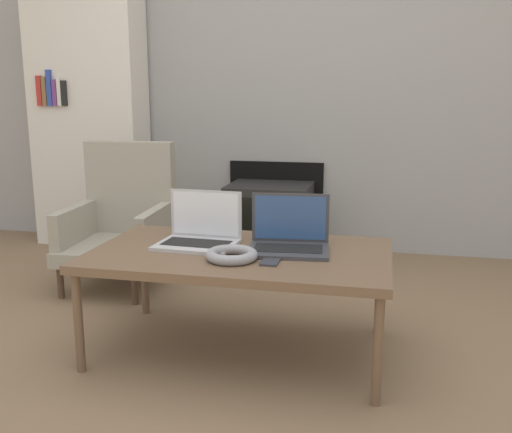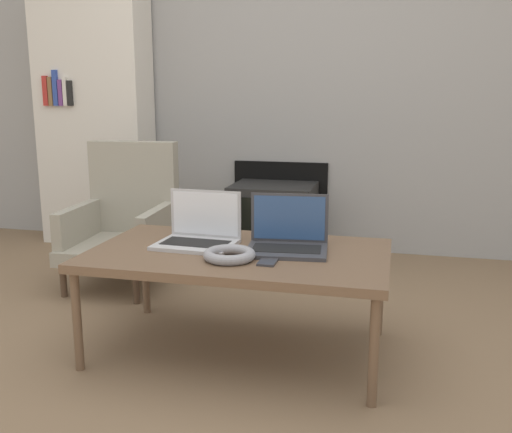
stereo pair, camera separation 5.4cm
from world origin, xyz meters
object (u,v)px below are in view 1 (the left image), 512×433
at_px(laptop_left, 200,234).
at_px(phone, 271,261).
at_px(tv, 269,220).
at_px(laptop_right, 289,239).
at_px(headphones, 232,255).
at_px(armchair, 123,218).

bearing_deg(laptop_left, phone, -25.59).
relative_size(phone, tv, 0.25).
height_order(laptop_right, tv, laptop_right).
xyz_separation_m(laptop_right, tv, (-0.37, 1.44, -0.25)).
relative_size(laptop_left, headphones, 1.66).
bearing_deg(tv, armchair, -135.16).
xyz_separation_m(laptop_left, tv, (0.02, 1.44, -0.25)).
relative_size(laptop_left, phone, 2.51).
distance_m(laptop_right, tv, 1.50).
xyz_separation_m(headphones, tv, (-0.18, 1.64, -0.22)).
bearing_deg(tv, headphones, -83.81).
bearing_deg(tv, laptop_left, -90.78).
distance_m(laptop_right, armchair, 1.31).
bearing_deg(laptop_right, phone, -106.92).
bearing_deg(phone, tv, 101.53).
height_order(laptop_right, armchair, armchair).
xyz_separation_m(phone, armchair, (-1.06, 0.91, -0.07)).
height_order(laptop_left, tv, laptop_left).
bearing_deg(laptop_right, headphones, -139.63).
height_order(phone, armchair, armchair).
relative_size(laptop_right, phone, 2.59).
relative_size(laptop_right, armchair, 0.44).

